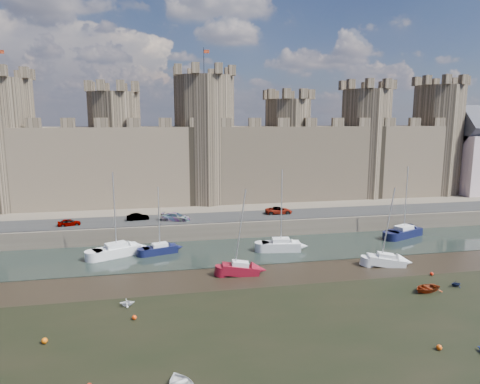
# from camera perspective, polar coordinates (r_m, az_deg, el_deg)

# --- Properties ---
(ground) EXTENTS (160.00, 160.00, 0.00)m
(ground) POSITION_cam_1_polar(r_m,az_deg,el_deg) (36.88, 1.26, -19.50)
(ground) COLOR black
(ground) RESTS_ON ground
(water_channel) EXTENTS (160.00, 12.00, 0.08)m
(water_channel) POSITION_cam_1_polar(r_m,az_deg,el_deg) (58.66, -3.81, -8.07)
(water_channel) COLOR black
(water_channel) RESTS_ON ground
(quay) EXTENTS (160.00, 60.00, 2.50)m
(quay) POSITION_cam_1_polar(r_m,az_deg,el_deg) (93.18, -6.64, -0.61)
(quay) COLOR #4C443A
(quay) RESTS_ON ground
(road) EXTENTS (160.00, 7.00, 0.10)m
(road) POSITION_cam_1_polar(r_m,az_deg,el_deg) (67.56, -4.92, -3.46)
(road) COLOR black
(road) RESTS_ON quay
(castle) EXTENTS (108.50, 11.00, 29.00)m
(castle) POSITION_cam_1_polar(r_m,az_deg,el_deg) (79.89, -6.57, 5.20)
(castle) COLOR #42382B
(castle) RESTS_ON quay
(car_0) EXTENTS (3.34, 1.85, 1.08)m
(car_0) POSITION_cam_1_polar(r_m,az_deg,el_deg) (67.17, -21.82, -3.80)
(car_0) COLOR gray
(car_0) RESTS_ON quay
(car_1) EXTENTS (3.46, 1.56, 1.10)m
(car_1) POSITION_cam_1_polar(r_m,az_deg,el_deg) (67.61, -13.46, -3.26)
(car_1) COLOR gray
(car_1) RESTS_ON quay
(car_2) EXTENTS (4.73, 3.03, 1.28)m
(car_2) POSITION_cam_1_polar(r_m,az_deg,el_deg) (66.12, -8.55, -3.31)
(car_2) COLOR gray
(car_2) RESTS_ON quay
(car_3) EXTENTS (4.42, 2.13, 1.22)m
(car_3) POSITION_cam_1_polar(r_m,az_deg,el_deg) (70.29, 5.19, -2.48)
(car_3) COLOR gray
(car_3) RESTS_ON quay
(sailboat_0) EXTENTS (6.38, 4.62, 11.14)m
(sailboat_0) POSITION_cam_1_polar(r_m,az_deg,el_deg) (59.18, -16.14, -7.46)
(sailboat_0) COLOR silver
(sailboat_0) RESTS_ON ground
(sailboat_1) EXTENTS (4.83, 2.95, 9.07)m
(sailboat_1) POSITION_cam_1_polar(r_m,az_deg,el_deg) (58.89, -10.63, -7.44)
(sailboat_1) COLOR black
(sailboat_1) RESTS_ON ground
(sailboat_2) EXTENTS (5.44, 2.77, 11.22)m
(sailboat_2) POSITION_cam_1_polar(r_m,az_deg,el_deg) (59.25, 5.47, -7.06)
(sailboat_2) COLOR silver
(sailboat_2) RESTS_ON ground
(sailboat_3) EXTENTS (6.63, 4.58, 10.84)m
(sailboat_3) POSITION_cam_1_polar(r_m,az_deg,el_deg) (70.45, 20.99, -4.98)
(sailboat_3) COLOR black
(sailboat_3) RESTS_ON ground
(sailboat_4) EXTENTS (4.47, 2.06, 10.15)m
(sailboat_4) POSITION_cam_1_polar(r_m,az_deg,el_deg) (50.58, 0.03, -10.18)
(sailboat_4) COLOR maroon
(sailboat_4) RESTS_ON ground
(sailboat_5) EXTENTS (4.83, 2.78, 9.81)m
(sailboat_5) POSITION_cam_1_polar(r_m,az_deg,el_deg) (56.52, 18.88, -8.58)
(sailboat_5) COLOR silver
(sailboat_5) RESTS_ON ground
(dinghy_3) EXTENTS (1.52, 1.33, 0.76)m
(dinghy_3) POSITION_cam_1_polar(r_m,az_deg,el_deg) (44.27, -14.82, -14.05)
(dinghy_3) COLOR white
(dinghy_3) RESTS_ON ground
(dinghy_4) EXTENTS (3.86, 3.28, 0.68)m
(dinghy_4) POSITION_cam_1_polar(r_m,az_deg,el_deg) (50.21, 23.61, -11.69)
(dinghy_4) COLOR maroon
(dinghy_4) RESTS_ON ground
(dinghy_7) EXTENTS (1.38, 1.22, 0.68)m
(dinghy_7) POSITION_cam_1_polar(r_m,az_deg,el_deg) (52.89, 26.88, -10.84)
(dinghy_7) COLOR black
(dinghy_7) RESTS_ON ground
(buoy_0) EXTENTS (0.50, 0.50, 0.50)m
(buoy_0) POSITION_cam_1_polar(r_m,az_deg,el_deg) (39.97, -24.62, -17.58)
(buoy_0) COLOR #DD5D09
(buoy_0) RESTS_ON ground
(buoy_1) EXTENTS (0.43, 0.43, 0.43)m
(buoy_1) POSITION_cam_1_polar(r_m,az_deg,el_deg) (41.53, -13.92, -15.92)
(buoy_1) COLOR red
(buoy_1) RESTS_ON ground
(buoy_2) EXTENTS (0.44, 0.44, 0.44)m
(buoy_2) POSITION_cam_1_polar(r_m,az_deg,el_deg) (39.14, 25.01, -18.27)
(buoy_2) COLOR #C84408
(buoy_2) RESTS_ON ground
(buoy_3) EXTENTS (0.41, 0.41, 0.41)m
(buoy_3) POSITION_cam_1_polar(r_m,az_deg,el_deg) (55.23, 24.20, -9.92)
(buoy_3) COLOR red
(buoy_3) RESTS_ON ground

